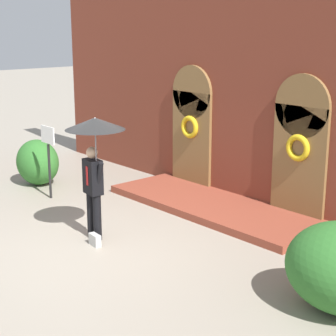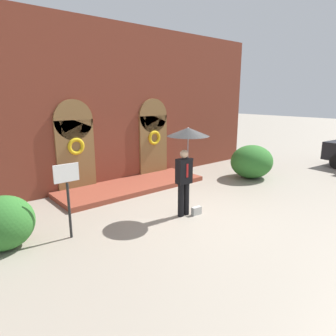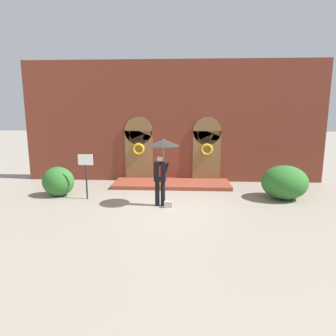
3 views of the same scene
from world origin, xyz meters
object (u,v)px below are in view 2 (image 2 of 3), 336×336
(handbag, at_px, (196,211))
(shrub_left, at_px, (3,223))
(sign_post, at_px, (68,189))
(shrub_right, at_px, (252,162))
(person_with_umbrella, at_px, (187,145))

(handbag, bearing_deg, shrub_left, 169.39)
(sign_post, bearing_deg, shrub_left, 163.60)
(handbag, relative_size, shrub_right, 0.16)
(shrub_left, height_order, shrub_right, shrub_right)
(shrub_left, xyz_separation_m, shrub_right, (8.77, 0.05, 0.06))
(shrub_right, bearing_deg, sign_post, -176.82)
(person_with_umbrella, bearing_deg, shrub_left, 165.89)
(shrub_right, bearing_deg, shrub_left, -179.70)
(sign_post, height_order, shrub_left, sign_post)
(person_with_umbrella, xyz_separation_m, shrub_right, (4.56, 1.10, -1.27))
(handbag, xyz_separation_m, shrub_left, (-4.41, 1.26, 0.47))
(person_with_umbrella, height_order, shrub_right, person_with_umbrella)
(person_with_umbrella, xyz_separation_m, shrub_left, (-4.21, 1.06, -1.33))
(handbag, distance_m, shrub_right, 4.58)
(handbag, height_order, sign_post, sign_post)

